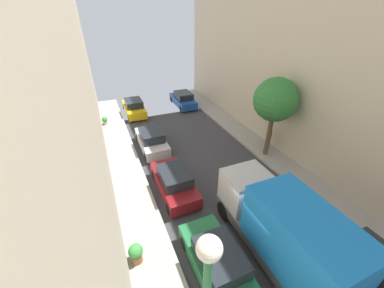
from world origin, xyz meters
name	(u,v)px	position (x,y,z in m)	size (l,w,h in m)	color
ground	(261,239)	(0.00, 0.00, 0.00)	(32.00, 32.00, 0.00)	#38383D
sidewalk_left	(158,280)	(-5.00, 0.00, 0.07)	(2.00, 44.00, 0.15)	gray
sidewalk_right	(337,207)	(5.00, 0.00, 0.07)	(2.00, 44.00, 0.15)	gray
parked_car_left_2	(218,263)	(-2.70, -0.63, 0.72)	(1.78, 4.20, 1.57)	#1E6638
parked_car_left_3	(174,182)	(-2.70, 4.68, 0.72)	(1.78, 4.20, 1.57)	maroon
parked_car_left_4	(152,140)	(-2.70, 9.93, 0.72)	(1.78, 4.20, 1.57)	silver
parked_car_left_5	(134,108)	(-2.70, 17.12, 0.72)	(1.78, 4.20, 1.57)	gold
parked_car_right_1	(369,265)	(2.70, -2.98, 0.72)	(1.78, 4.20, 1.57)	gray
parked_car_right_2	(183,100)	(2.70, 17.38, 0.72)	(1.78, 4.20, 1.57)	#194799
delivery_truck	(283,229)	(0.00, -0.93, 1.79)	(2.26, 6.60, 3.38)	#4C4C51
pedestrian	(269,137)	(5.34, 6.38, 1.07)	(0.40, 0.36, 1.72)	#2D334C
street_tree_1	(275,100)	(4.72, 5.77, 4.26)	(2.85, 2.85, 5.57)	brown
potted_plant_1	(136,253)	(-5.60, 1.10, 0.67)	(0.61, 0.61, 0.95)	brown
potted_plant_2	(105,120)	(-5.69, 15.49, 0.56)	(0.50, 0.50, 0.74)	#B2A899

